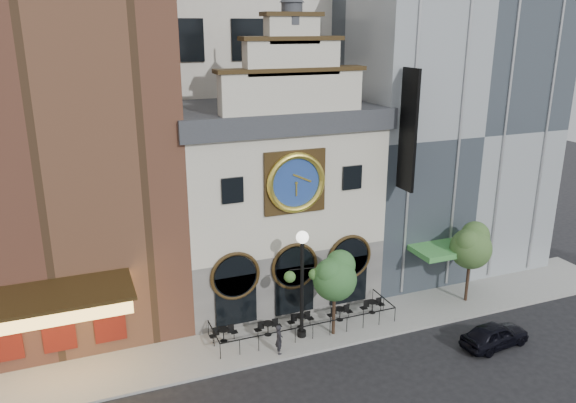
# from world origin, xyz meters

# --- Properties ---
(ground) EXTENTS (120.00, 120.00, 0.00)m
(ground) POSITION_xyz_m (0.00, 0.00, 0.00)
(ground) COLOR black
(ground) RESTS_ON ground
(sidewalk) EXTENTS (44.00, 5.00, 0.15)m
(sidewalk) POSITION_xyz_m (0.00, 2.50, 0.07)
(sidewalk) COLOR gray
(sidewalk) RESTS_ON ground
(clock_building) EXTENTS (12.60, 8.78, 18.65)m
(clock_building) POSITION_xyz_m (0.00, 7.82, 6.69)
(clock_building) COLOR #605E5B
(clock_building) RESTS_ON ground
(theater_building) EXTENTS (14.00, 15.60, 25.00)m
(theater_building) POSITION_xyz_m (-13.00, 9.96, 12.60)
(theater_building) COLOR brown
(theater_building) RESTS_ON ground
(retail_building) EXTENTS (14.00, 14.40, 20.00)m
(retail_building) POSITION_xyz_m (12.99, 9.99, 10.14)
(retail_building) COLOR gray
(retail_building) RESTS_ON ground
(cafe_railing) EXTENTS (10.60, 2.60, 0.90)m
(cafe_railing) POSITION_xyz_m (0.00, 2.50, 0.60)
(cafe_railing) COLOR black
(cafe_railing) RESTS_ON sidewalk
(bistro_0) EXTENTS (1.58, 0.68, 0.90)m
(bistro_0) POSITION_xyz_m (-4.68, 2.81, 0.61)
(bistro_0) COLOR black
(bistro_0) RESTS_ON sidewalk
(bistro_1) EXTENTS (1.58, 0.68, 0.90)m
(bistro_1) POSITION_xyz_m (-2.17, 2.53, 0.61)
(bistro_1) COLOR black
(bistro_1) RESTS_ON sidewalk
(bistro_2) EXTENTS (1.58, 0.68, 0.90)m
(bistro_2) POSITION_xyz_m (-0.14, 2.63, 0.61)
(bistro_2) COLOR black
(bistro_2) RESTS_ON sidewalk
(bistro_3) EXTENTS (1.58, 0.68, 0.90)m
(bistro_3) POSITION_xyz_m (2.35, 2.53, 0.61)
(bistro_3) COLOR black
(bistro_3) RESTS_ON sidewalk
(bistro_4) EXTENTS (1.58, 0.68, 0.90)m
(bistro_4) POSITION_xyz_m (4.58, 2.60, 0.61)
(bistro_4) COLOR black
(bistro_4) RESTS_ON sidewalk
(car_right) EXTENTS (4.21, 2.05, 1.38)m
(car_right) POSITION_xyz_m (9.08, -2.90, 0.69)
(car_right) COLOR black
(car_right) RESTS_ON ground
(pedestrian) EXTENTS (0.45, 0.64, 1.66)m
(pedestrian) POSITION_xyz_m (-2.23, 0.61, 0.98)
(pedestrian) COLOR black
(pedestrian) RESTS_ON sidewalk
(lamppost) EXTENTS (2.00, 0.84, 6.30)m
(lamppost) POSITION_xyz_m (-0.46, 1.72, 4.05)
(lamppost) COLOR black
(lamppost) RESTS_ON sidewalk
(tree_left) EXTENTS (2.54, 2.44, 4.89)m
(tree_left) POSITION_xyz_m (1.37, 1.35, 3.73)
(tree_left) COLOR #382619
(tree_left) RESTS_ON sidewalk
(tree_right) EXTENTS (2.66, 2.56, 5.12)m
(tree_right) POSITION_xyz_m (11.00, 1.89, 3.91)
(tree_right) COLOR #382619
(tree_right) RESTS_ON sidewalk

